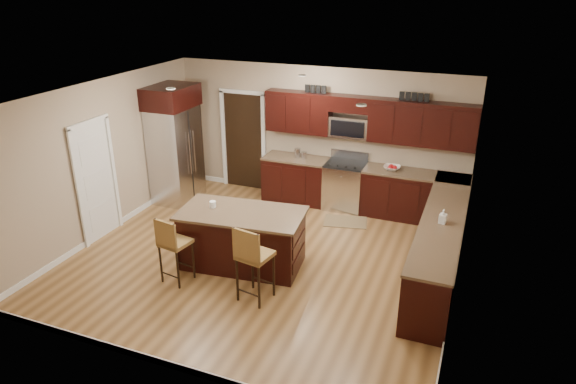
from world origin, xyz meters
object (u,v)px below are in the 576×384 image
at_px(stool_right, 252,256).
at_px(refrigerator, 175,143).
at_px(range, 345,185).
at_px(island, 242,240).
at_px(stool_left, 172,243).

relative_size(stool_right, refrigerator, 0.49).
height_order(range, refrigerator, refrigerator).
bearing_deg(island, range, 65.47).
bearing_deg(refrigerator, stool_right, -42.57).
bearing_deg(island, stool_left, -136.89).
xyz_separation_m(range, island, (-0.90, -2.73, -0.04)).
distance_m(stool_left, stool_right, 1.30).
distance_m(range, stool_left, 3.93).
bearing_deg(island, stool_right, -62.06).
relative_size(stool_left, refrigerator, 0.45).
distance_m(stool_right, refrigerator, 4.07).
relative_size(range, refrigerator, 0.47).
height_order(island, stool_right, stool_right).
bearing_deg(stool_left, island, 59.05).
relative_size(range, stool_right, 0.96).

